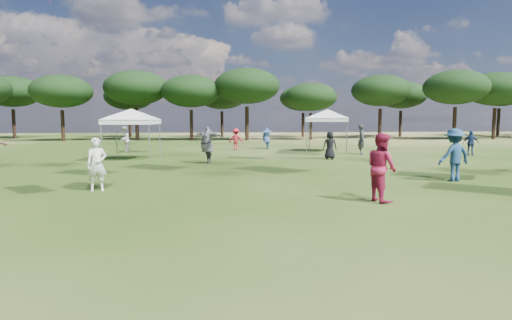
# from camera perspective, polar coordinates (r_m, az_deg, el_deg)

# --- Properties ---
(tree_line) EXTENTS (108.78, 17.63, 7.77)m
(tree_line) POSITION_cam_1_polar(r_m,az_deg,el_deg) (48.59, -2.57, 9.23)
(tree_line) COLOR black
(tree_line) RESTS_ON ground
(tent_left) EXTENTS (5.42, 5.42, 3.12)m
(tent_left) POSITION_cam_1_polar(r_m,az_deg,el_deg) (24.64, -16.29, 6.28)
(tent_left) COLOR gray
(tent_left) RESTS_ON ground
(tent_right) EXTENTS (5.46, 5.46, 3.22)m
(tent_right) POSITION_cam_1_polar(r_m,az_deg,el_deg) (30.14, 9.53, 6.44)
(tent_right) COLOR gray
(tent_right) RESTS_ON ground
(festival_crowd) EXTENTS (31.03, 22.27, 1.93)m
(festival_crowd) POSITION_cam_1_polar(r_m,az_deg,el_deg) (22.00, -5.08, 1.87)
(festival_crowd) COLOR navy
(festival_crowd) RESTS_ON ground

